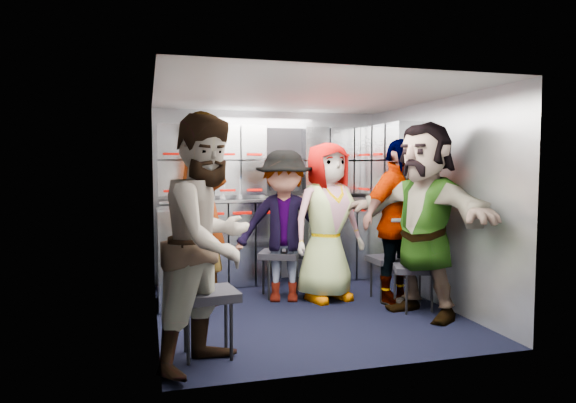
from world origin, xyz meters
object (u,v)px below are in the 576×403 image
object	(u,v)px
jump_seat_center	(321,258)
attendant_arc_c	(327,222)
attendant_standing	(201,208)
attendant_arc_d	(397,222)
jump_seat_mid_left	(280,257)
attendant_arc_b	(284,226)
jump_seat_mid_right	(389,262)
attendant_arc_e	(424,219)
jump_seat_near_left	(207,298)
jump_seat_near_right	(414,271)
attendant_arc_a	(210,242)

from	to	relation	value
jump_seat_center	attendant_arc_c	xyz separation A→B (m)	(0.00, -0.18, 0.42)
attendant_standing	attendant_arc_d	bearing A→B (deg)	37.41
jump_seat_mid_left	attendant_arc_c	xyz separation A→B (m)	(0.45, -0.25, 0.40)
attendant_arc_b	attendant_arc_c	xyz separation A→B (m)	(0.45, -0.07, 0.04)
jump_seat_mid_right	attendant_arc_e	bearing A→B (deg)	-86.12
jump_seat_mid_left	attendant_arc_c	world-z (taller)	attendant_arc_c
jump_seat_near_left	attendant_arc_c	distance (m)	1.97
attendant_arc_c	jump_seat_near_right	bearing A→B (deg)	-55.72
jump_seat_mid_right	attendant_arc_a	bearing A→B (deg)	-147.02
jump_seat_near_left	attendant_arc_e	size ratio (longest dim) A/B	0.27
attendant_arc_b	jump_seat_near_left	bearing A→B (deg)	-108.59
attendant_arc_b	attendant_arc_d	distance (m)	1.17
attendant_arc_a	attendant_arc_d	distance (m)	2.36
attendant_standing	attendant_arc_e	bearing A→B (deg)	26.33
jump_seat_near_left	jump_seat_center	bearing A→B (deg)	46.61
jump_seat_mid_left	attendant_standing	xyz separation A→B (m)	(-0.85, -0.05, 0.56)
attendant_standing	attendant_arc_a	distance (m)	1.71
jump_seat_mid_left	attendant_arc_d	size ratio (longest dim) A/B	0.32
attendant_arc_a	jump_seat_center	bearing A→B (deg)	3.13
jump_seat_center	jump_seat_near_right	bearing A→B (deg)	-49.53
attendant_standing	attendant_arc_e	size ratio (longest dim) A/B	1.08
jump_seat_near_right	attendant_arc_a	bearing A→B (deg)	-157.31
attendant_standing	attendant_arc_a	xyz separation A→B (m)	(-0.11, -1.70, -0.10)
jump_seat_mid_right	attendant_arc_d	bearing A→B (deg)	-90.00
attendant_arc_a	attendant_arc_b	xyz separation A→B (m)	(0.96, 1.57, -0.10)
jump_seat_center	attendant_standing	world-z (taller)	attendant_standing
attendant_arc_a	attendant_arc_d	world-z (taller)	attendant_arc_a
attendant_arc_b	attendant_arc_e	bearing A→B (deg)	-21.53
jump_seat_near_right	attendant_standing	bearing A→B (deg)	157.42
jump_seat_near_left	attendant_standing	bearing A→B (deg)	85.74
jump_seat_mid_right	attendant_arc_a	distance (m)	2.50
jump_seat_center	jump_seat_mid_right	distance (m)	0.73
attendant_standing	jump_seat_center	bearing A→B (deg)	52.08
attendant_arc_c	attendant_arc_e	size ratio (longest dim) A/B	0.91
jump_seat_mid_left	attendant_arc_d	world-z (taller)	attendant_arc_d
attendant_standing	attendant_arc_b	size ratio (longest dim) A/B	1.25
jump_seat_center	attendant_standing	distance (m)	1.43
jump_seat_mid_left	attendant_arc_a	xyz separation A→B (m)	(-0.96, -1.75, 0.45)
attendant_standing	attendant_arc_b	distance (m)	0.88
jump_seat_near_right	attendant_arc_b	size ratio (longest dim) A/B	0.30
jump_seat_near_right	attendant_arc_d	xyz separation A→B (m)	(-0.04, 0.28, 0.46)
jump_seat_center	jump_seat_near_right	distance (m)	1.05
jump_seat_center	attendant_arc_a	size ratio (longest dim) A/B	0.28
jump_seat_mid_left	jump_seat_center	distance (m)	0.46
attendant_arc_a	attendant_arc_e	size ratio (longest dim) A/B	0.97
attendant_arc_b	jump_seat_mid_left	bearing A→B (deg)	106.06
jump_seat_mid_right	attendant_arc_b	xyz separation A→B (m)	(-1.09, 0.24, 0.39)
attendant_arc_d	jump_seat_near_left	bearing A→B (deg)	179.58
jump_seat_mid_left	attendant_arc_e	size ratio (longest dim) A/B	0.29
attendant_standing	attendant_arc_c	bearing A→B (deg)	44.24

